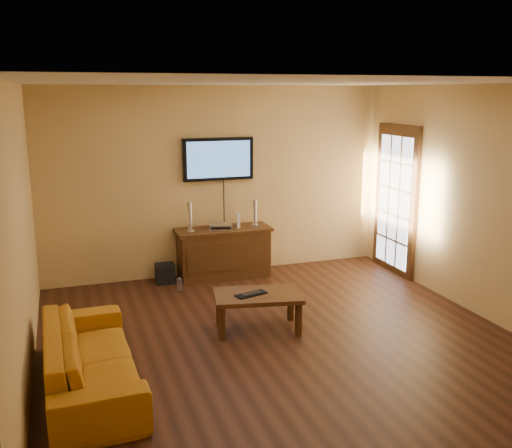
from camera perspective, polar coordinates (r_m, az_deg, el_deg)
name	(u,v)px	position (r m, az deg, el deg)	size (l,w,h in m)	color
ground_plane	(280,339)	(6.30, 2.39, -11.38)	(5.00, 5.00, 0.00)	black
room_walls	(261,176)	(6.39, 0.50, 4.80)	(5.00, 5.00, 5.00)	tan
french_door	(396,202)	(8.53, 13.78, 2.19)	(0.07, 1.02, 2.22)	#3B200D
media_console	(224,253)	(8.18, -3.26, -2.87)	(1.35, 0.52, 0.72)	#3B200D
television	(218,159)	(8.12, -3.80, 6.50)	(1.02, 0.08, 0.60)	black
coffee_table	(258,299)	(6.38, 0.17, -7.48)	(1.05, 0.75, 0.43)	#3B200D
sofa	(90,348)	(5.41, -16.31, -11.82)	(1.95, 0.57, 0.76)	#B46E14
speaker_left	(190,218)	(7.90, -6.64, 0.58)	(0.11, 0.11, 0.41)	silver
speaker_right	(255,214)	(8.22, -0.12, 1.04)	(0.10, 0.10, 0.37)	silver
av_receiver	(221,226)	(8.05, -3.56, -0.24)	(0.32, 0.23, 0.07)	silver
game_console	(238,220)	(8.12, -1.79, 0.35)	(0.04, 0.14, 0.20)	white
subwoofer	(165,273)	(8.10, -9.07, -4.89)	(0.26, 0.26, 0.26)	black
bottle	(179,285)	(7.71, -7.67, -6.07)	(0.07, 0.07, 0.20)	white
keyboard	(251,294)	(6.32, -0.50, -7.02)	(0.38, 0.22, 0.02)	black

